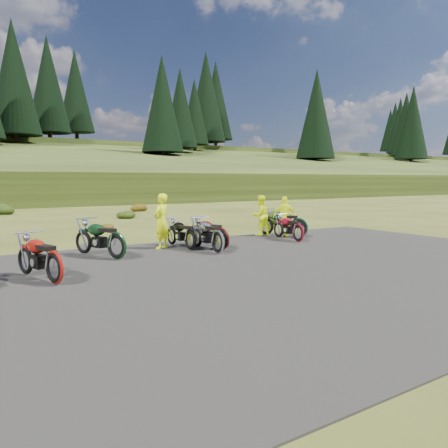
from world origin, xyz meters
TOP-DOWN VIEW (x-y plane):
  - ground at (0.00, 0.00)m, footprint 300.00×300.00m
  - gravel_pad at (0.00, -2.00)m, footprint 20.00×12.00m
  - hill_slope at (0.00, 50.00)m, footprint 300.00×45.97m
  - conifer_23 at (3.00, 62.00)m, footprint 7.48×7.48m
  - conifer_24 at (9.00, 68.00)m, footprint 7.04×7.04m
  - conifer_25 at (15.00, 74.00)m, footprint 6.60×6.60m
  - conifer_26 at (21.00, 49.00)m, footprint 6.16×6.16m
  - conifer_27 at (27.00, 55.00)m, footprint 5.72×5.72m
  - conifer_28 at (33.00, 61.00)m, footprint 5.28×5.28m
  - conifer_29 at (39.00, 67.00)m, footprint 7.92×7.92m
  - conifer_30 at (45.00, 73.00)m, footprint 7.48×7.48m
  - conifer_31 at (51.00, 48.00)m, footprint 7.04×7.04m
  - conifer_32 at (57.00, 54.00)m, footprint 6.60×6.60m
  - conifer_33 at (63.00, 60.00)m, footprint 6.16×6.16m
  - conifer_34 at (69.00, 66.00)m, footprint 5.72×5.72m
  - conifer_35 at (75.00, 72.00)m, footprint 5.28×5.28m
  - conifer_36 at (81.00, 78.00)m, footprint 7.92×7.92m
  - conifer_37 at (87.00, 53.00)m, footprint 7.48×7.48m
  - conifer_38 at (93.00, 59.00)m, footprint 7.04×7.04m
  - conifer_39 at (99.00, 65.00)m, footprint 6.60×6.60m
  - conifer_40 at (105.00, 71.00)m, footprint 6.16×6.16m
  - conifer_41 at (111.00, 77.00)m, footprint 5.72×5.72m
  - shrub_3 at (-3.30, 21.90)m, footprint 1.56×1.56m
  - shrub_4 at (-0.40, 9.20)m, footprint 0.77×0.77m
  - shrub_5 at (2.50, 14.50)m, footprint 1.03×1.03m
  - shrub_6 at (5.40, 19.80)m, footprint 1.30×1.30m
  - shrub_7 at (8.30, 7.10)m, footprint 1.56×1.56m
  - shrub_8 at (11.20, 12.40)m, footprint 0.77×0.77m
  - motorcycle_1 at (-4.70, -0.76)m, footprint 1.26×2.23m
  - motorcycle_2 at (-2.53, 1.45)m, footprint 1.55×2.36m
  - motorcycle_3 at (0.48, 0.71)m, footprint 0.73×2.10m
  - motorcycle_4 at (0.99, 1.30)m, footprint 1.05×2.12m
  - motorcycle_5 at (0.08, 1.79)m, footprint 0.72×1.98m
  - motorcycle_6 at (4.37, 1.29)m, footprint 0.81×1.97m
  - motorcycle_7 at (5.25, 2.22)m, footprint 1.59×2.30m
  - person_middle at (-0.57, 2.61)m, footprint 0.81×0.73m
  - person_right_a at (4.32, 3.54)m, footprint 0.82×0.65m
  - person_right_b at (4.98, 2.76)m, footprint 1.02×0.86m

SIDE VIEW (x-z plane):
  - ground at x=0.00m, z-range 0.00..0.00m
  - gravel_pad at x=0.00m, z-range -0.02..0.02m
  - hill_slope at x=0.00m, z-range -4.69..4.69m
  - motorcycle_1 at x=-4.70m, z-range -0.56..0.56m
  - motorcycle_2 at x=-2.53m, z-range -0.59..0.59m
  - motorcycle_3 at x=0.48m, z-range -0.55..0.55m
  - motorcycle_4 at x=0.99m, z-range -0.53..0.53m
  - motorcycle_5 at x=0.08m, z-range -0.51..0.51m
  - motorcycle_6 at x=4.37m, z-range -0.50..0.50m
  - motorcycle_7 at x=5.25m, z-range -0.57..0.57m
  - shrub_4 at x=-0.40m, z-range 0.00..0.45m
  - shrub_8 at x=11.20m, z-range 0.00..0.45m
  - shrub_5 at x=2.50m, z-range 0.00..0.61m
  - shrub_6 at x=5.40m, z-range 0.00..0.77m
  - shrub_3 at x=-3.30m, z-range 0.00..0.92m
  - shrub_7 at x=8.30m, z-range 0.00..0.92m
  - person_right_b at x=4.98m, z-range 0.00..1.64m
  - person_right_a at x=4.32m, z-range 0.00..1.67m
  - person_middle at x=-0.57m, z-range 0.00..1.85m
  - conifer_26 at x=21.00m, z-range 5.37..21.37m
  - conifer_27 at x=27.00m, z-range 6.56..21.56m
  - conifer_31 at x=51.00m, z-range 5.18..23.18m
  - conifer_28 at x=33.00m, z-range 7.76..21.76m
  - conifer_32 at x=57.00m, z-range 6.37..23.37m
  - conifer_33 at x=63.00m, z-range 7.56..23.56m
  - conifer_37 at x=87.00m, z-range 6.17..25.17m
  - conifer_34 at x=69.00m, z-range 8.76..23.76m
  - conifer_38 at x=93.00m, z-range 7.37..25.37m
  - conifer_35 at x=75.00m, z-range 9.95..23.95m
  - conifer_39 at x=99.00m, z-range 8.56..25.56m
  - conifer_23 at x=3.00m, z-range 7.97..26.97m
  - conifer_41 at x=111.00m, z-range 10.15..25.15m
  - conifer_40 at x=105.00m, z-range 9.76..25.76m
  - conifer_24 at x=9.00m, z-range 9.16..27.16m
  - conifer_25 at x=15.00m, z-range 10.16..27.16m
  - conifer_29 at x=39.00m, z-range 8.97..28.97m
  - conifer_30 at x=45.00m, z-range 10.16..29.16m
  - conifer_36 at x=81.00m, z-range 10.16..30.16m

